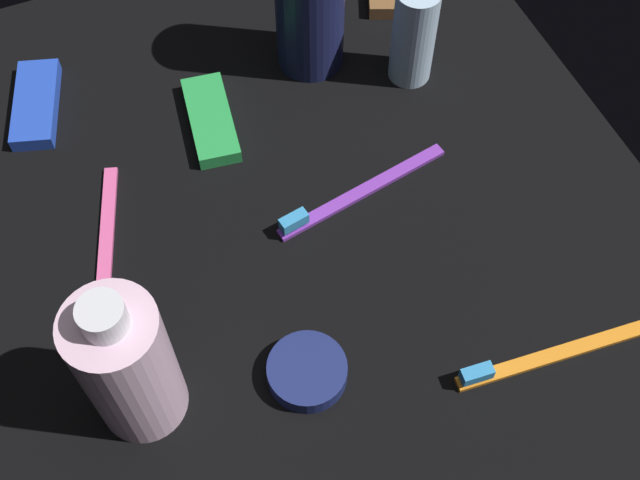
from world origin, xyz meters
TOP-DOWN VIEW (x-y plane):
  - ground_plane at (0.00, 0.00)cm, footprint 84.00×64.00cm
  - bodywash_bottle at (-6.90, 17.98)cm, footprint 6.89×6.89cm
  - deodorant_stick at (16.62, -16.74)cm, footprint 4.26×4.26cm
  - toothbrush_orange at (-15.99, -13.42)cm, footprint 2.74×18.04cm
  - toothbrush_purple at (4.72, -5.24)cm, footprint 4.43×17.92cm
  - toothbrush_pink at (6.74, 17.62)cm, footprint 17.48×6.75cm
  - snack_bar_blue at (26.48, 19.22)cm, footprint 11.12×6.87cm
  - snack_bar_green at (17.98, 4.00)cm, footprint 10.85×5.40cm
  - cream_tin_left at (-9.85, 5.23)cm, footprint 6.50×6.50cm

SIDE VIEW (x-z plane):
  - ground_plane at x=0.00cm, z-range -1.20..0.00cm
  - toothbrush_orange at x=-15.99cm, z-range -0.44..1.66cm
  - toothbrush_purple at x=4.72cm, z-range -0.44..1.66cm
  - toothbrush_pink at x=6.74cm, z-range -0.44..1.66cm
  - snack_bar_blue at x=26.48cm, z-range 0.00..1.50cm
  - snack_bar_green at x=17.98cm, z-range 0.00..1.50cm
  - cream_tin_left at x=-9.85cm, z-range 0.00..1.78cm
  - deodorant_stick at x=16.62cm, z-range 0.00..10.64cm
  - bodywash_bottle at x=-6.90cm, z-range -0.83..15.56cm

